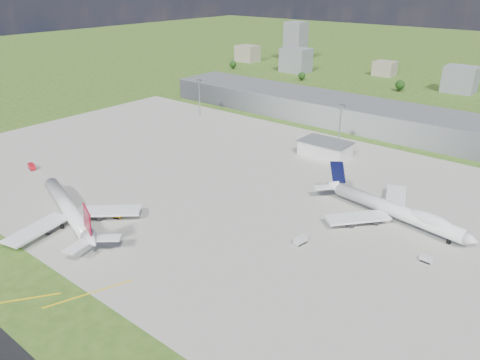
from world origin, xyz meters
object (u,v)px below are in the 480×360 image
Objects in this scene: airliner_blue_quad at (396,211)px; van_white_far at (426,259)px; airliner_red_twin at (70,211)px; van_white_near at (301,240)px; tug_yellow at (118,216)px; crash_tender at (32,167)px.

airliner_blue_quad reaches higher than van_white_far.
airliner_red_twin is 11.44× the size of van_white_near.
van_white_near is at bearing 2.87° from tug_yellow.
tug_yellow is 0.66× the size of van_white_near.
airliner_blue_quad is at bearing -17.46° from van_white_near.
van_white_far is at bearing -56.87° from van_white_near.
tug_yellow is 119.57m from van_white_far.
crash_tender reaches higher than tug_yellow.
van_white_near is (80.85, 44.64, -3.68)m from airliner_red_twin.
airliner_red_twin is 136.24m from van_white_far.
van_white_far is (187.15, 43.15, -0.31)m from crash_tender.
airliner_red_twin is 11.37× the size of crash_tender.
airliner_red_twin is 0.99× the size of airliner_blue_quad.
van_white_near is (146.72, 25.84, -0.06)m from crash_tender.
van_white_near reaches higher than tug_yellow.
crash_tender reaches higher than van_white_near.
crash_tender is 77.82m from tug_yellow.
tug_yellow is 75.59m from van_white_near.
airliner_red_twin is 15.20× the size of van_white_far.
crash_tender is at bearing 109.94° from van_white_near.
airliner_blue_quad is at bearing -122.84° from airliner_red_twin.
airliner_blue_quad is 178.87m from crash_tender.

